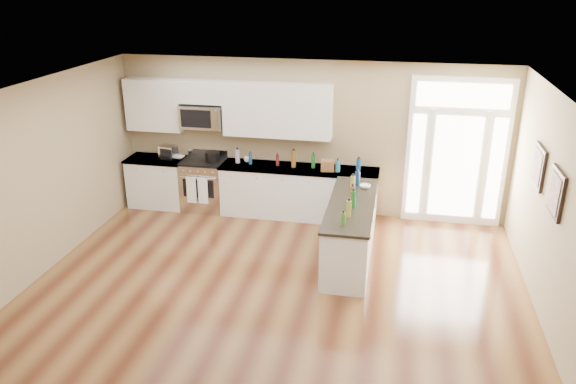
{
  "coord_description": "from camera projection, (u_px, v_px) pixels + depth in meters",
  "views": [
    {
      "loc": [
        1.52,
        -5.64,
        4.2
      ],
      "look_at": [
        -0.01,
        2.0,
        1.13
      ],
      "focal_mm": 35.0,
      "sensor_mm": 36.0,
      "label": 1
    }
  ],
  "objects": [
    {
      "name": "entry_door",
      "position": [
        456.0,
        153.0,
        9.63
      ],
      "size": [
        1.7,
        0.1,
        2.6
      ],
      "color": "white",
      "rests_on": "ground"
    },
    {
      "name": "bowl_peninsula",
      "position": [
        365.0,
        186.0,
        9.06
      ],
      "size": [
        0.2,
        0.2,
        0.05
      ],
      "primitive_type": "imported",
      "rotation": [
        0.0,
        0.0,
        -0.2
      ],
      "color": "white",
      "rests_on": "peninsula_cabinet"
    },
    {
      "name": "counter_bottles",
      "position": [
        321.0,
        175.0,
        9.29
      ],
      "size": [
        2.34,
        2.44,
        0.31
      ],
      "color": "#19591E",
      "rests_on": "back_cabinet_right"
    },
    {
      "name": "back_cabinet_right",
      "position": [
        299.0,
        194.0,
        10.2
      ],
      "size": [
        2.85,
        0.66,
        0.94
      ],
      "color": "silver",
      "rests_on": "ground"
    },
    {
      "name": "kitchen_range",
      "position": [
        204.0,
        185.0,
        10.51
      ],
      "size": [
        0.78,
        0.69,
        1.08
      ],
      "color": "silver",
      "rests_on": "ground"
    },
    {
      "name": "microwave",
      "position": [
        203.0,
        116.0,
        10.14
      ],
      "size": [
        0.78,
        0.41,
        0.42
      ],
      "color": "silver",
      "rests_on": "room_shell"
    },
    {
      "name": "stockpot",
      "position": [
        212.0,
        156.0,
        10.26
      ],
      "size": [
        0.33,
        0.33,
        0.2
      ],
      "primitive_type": "cylinder",
      "rotation": [
        0.0,
        0.0,
        -0.33
      ],
      "color": "black",
      "rests_on": "kitchen_range"
    },
    {
      "name": "toaster_oven",
      "position": [
        168.0,
        152.0,
        10.43
      ],
      "size": [
        0.33,
        0.28,
        0.25
      ],
      "primitive_type": "cube",
      "rotation": [
        0.0,
        0.0,
        -0.15
      ],
      "color": "silver",
      "rests_on": "back_cabinet_left"
    },
    {
      "name": "upper_cabinet_short",
      "position": [
        202.0,
        92.0,
        10.01
      ],
      "size": [
        0.82,
        0.33,
        0.4
      ],
      "primitive_type": "cube",
      "color": "silver",
      "rests_on": "room_shell"
    },
    {
      "name": "upper_cabinet_left",
      "position": [
        155.0,
        105.0,
        10.29
      ],
      "size": [
        1.04,
        0.33,
        0.95
      ],
      "primitive_type": "cube",
      "color": "silver",
      "rests_on": "room_shell"
    },
    {
      "name": "cup_counter",
      "position": [
        247.0,
        159.0,
        10.3
      ],
      "size": [
        0.13,
        0.13,
        0.09
      ],
      "primitive_type": "imported",
      "rotation": [
        0.0,
        0.0,
        -0.19
      ],
      "color": "white",
      "rests_on": "back_cabinet_right"
    },
    {
      "name": "peninsula_cabinet",
      "position": [
        350.0,
        233.0,
        8.68
      ],
      "size": [
        0.69,
        2.32,
        0.94
      ],
      "color": "silver",
      "rests_on": "ground"
    },
    {
      "name": "room_shell",
      "position": [
        254.0,
        208.0,
        6.34
      ],
      "size": [
        8.0,
        8.0,
        8.0
      ],
      "color": "#9B8762",
      "rests_on": "ground"
    },
    {
      "name": "bowl_left",
      "position": [
        179.0,
        157.0,
        10.49
      ],
      "size": [
        0.23,
        0.23,
        0.05
      ],
      "primitive_type": "imported",
      "rotation": [
        0.0,
        0.0,
        -0.19
      ],
      "color": "white",
      "rests_on": "back_cabinet_left"
    },
    {
      "name": "wall_art_far",
      "position": [
        556.0,
        193.0,
        6.8
      ],
      "size": [
        0.05,
        0.58,
        0.58
      ],
      "color": "black",
      "rests_on": "room_shell"
    },
    {
      "name": "cardboard_box",
      "position": [
        328.0,
        166.0,
        9.82
      ],
      "size": [
        0.25,
        0.2,
        0.19
      ],
      "primitive_type": "cube",
      "rotation": [
        0.0,
        0.0,
        0.13
      ],
      "color": "brown",
      "rests_on": "back_cabinet_right"
    },
    {
      "name": "upper_cabinet_right",
      "position": [
        277.0,
        110.0,
        9.86
      ],
      "size": [
        1.94,
        0.33,
        0.95
      ],
      "primitive_type": "cube",
      "color": "silver",
      "rests_on": "room_shell"
    },
    {
      "name": "ground",
      "position": [
        257.0,
        334.0,
        6.97
      ],
      "size": [
        8.0,
        8.0,
        0.0
      ],
      "primitive_type": "plane",
      "color": "#4D2515"
    },
    {
      "name": "back_cabinet_left",
      "position": [
        159.0,
        183.0,
        10.7
      ],
      "size": [
        1.1,
        0.66,
        0.94
      ],
      "color": "silver",
      "rests_on": "ground"
    },
    {
      "name": "wall_art_near",
      "position": [
        538.0,
        167.0,
        7.71
      ],
      "size": [
        0.05,
        0.58,
        0.58
      ],
      "color": "black",
      "rests_on": "room_shell"
    }
  ]
}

